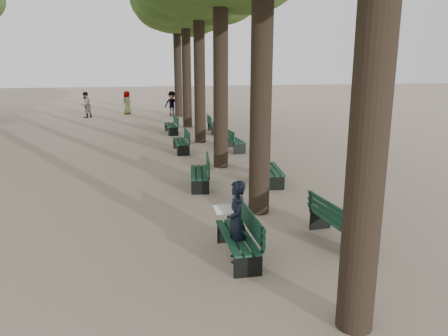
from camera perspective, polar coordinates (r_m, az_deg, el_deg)
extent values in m
plane|color=tan|center=(8.16, 0.08, -13.44)|extent=(120.00, 120.00, 0.00)
cylinder|color=#33261C|center=(5.90, 19.10, 13.19)|extent=(0.52, 0.52, 7.50)
cylinder|color=#33261C|center=(10.53, 4.95, 13.84)|extent=(0.52, 0.52, 7.50)
cylinder|color=#33261C|center=(15.39, -0.45, 13.87)|extent=(0.52, 0.52, 7.50)
cylinder|color=#33261C|center=(20.32, -3.24, 13.84)|extent=(0.52, 0.52, 7.50)
cylinder|color=#33261C|center=(25.28, -4.94, 13.81)|extent=(0.52, 0.52, 7.50)
cylinder|color=#33261C|center=(30.25, -6.08, 13.78)|extent=(0.52, 0.52, 7.50)
cube|color=black|center=(8.59, 1.69, -10.32)|extent=(0.52, 1.80, 0.45)
cube|color=#0D3022|center=(8.50, 1.71, -8.94)|extent=(0.54, 1.80, 0.04)
cube|color=#0D3022|center=(8.47, 3.58, -7.10)|extent=(0.04, 1.80, 0.40)
cube|color=black|center=(13.29, -3.28, -1.53)|extent=(0.74, 1.85, 0.45)
cube|color=#0D3022|center=(13.23, -3.29, -0.59)|extent=(0.76, 1.85, 0.04)
cube|color=#0D3022|center=(13.17, -2.09, 0.57)|extent=(0.27, 1.79, 0.40)
cube|color=black|center=(18.44, -5.68, 2.78)|extent=(0.53, 1.80, 0.45)
cube|color=#0D3022|center=(18.40, -5.70, 3.47)|extent=(0.55, 1.80, 0.04)
cube|color=#0D3022|center=(18.39, -4.85, 4.33)|extent=(0.05, 1.80, 0.40)
cube|color=black|center=(23.27, -6.95, 5.05)|extent=(0.59, 1.82, 0.45)
cube|color=#0D3022|center=(23.23, -6.97, 5.59)|extent=(0.61, 1.82, 0.04)
cube|color=#0D3022|center=(23.23, -6.30, 6.28)|extent=(0.11, 1.80, 0.40)
cube|color=black|center=(9.62, 14.84, -8.09)|extent=(0.68, 1.84, 0.45)
cube|color=#0D3022|center=(9.54, 14.92, -6.83)|extent=(0.70, 1.84, 0.04)
cube|color=#0D3022|center=(9.31, 13.54, -5.50)|extent=(0.20, 1.80, 0.40)
cube|color=black|center=(13.77, 6.25, -1.04)|extent=(0.74, 1.85, 0.45)
cube|color=#0D3022|center=(13.71, 6.28, -0.13)|extent=(0.76, 1.85, 0.04)
cube|color=#0D3022|center=(13.60, 5.15, 0.95)|extent=(0.26, 1.79, 0.40)
cube|color=black|center=(18.70, 1.39, 3.00)|extent=(0.64, 1.83, 0.45)
cube|color=#0D3022|center=(18.66, 1.39, 3.68)|extent=(0.66, 1.83, 0.04)
cube|color=#0D3022|center=(18.54, 0.57, 4.46)|extent=(0.16, 1.80, 0.40)
cube|color=black|center=(23.31, -1.24, 5.16)|extent=(0.61, 1.82, 0.45)
cube|color=#0D3022|center=(23.28, -1.24, 5.71)|extent=(0.63, 1.82, 0.04)
cube|color=#0D3022|center=(23.21, -1.93, 6.35)|extent=(0.13, 1.80, 0.40)
imported|color=black|center=(8.30, 1.63, -6.98)|extent=(0.38, 0.66, 1.58)
cube|color=white|center=(8.17, -0.07, -5.40)|extent=(0.37, 0.29, 0.12)
imported|color=#262628|center=(31.04, -17.63, 7.87)|extent=(0.79, 0.87, 1.72)
imported|color=#262628|center=(32.38, -12.53, 8.34)|extent=(0.78, 0.81, 1.64)
imported|color=#262628|center=(30.79, -6.81, 8.35)|extent=(1.15, 0.60, 1.70)
imported|color=#262628|center=(33.97, 4.29, 8.98)|extent=(0.90, 1.05, 1.77)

